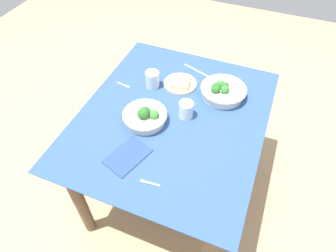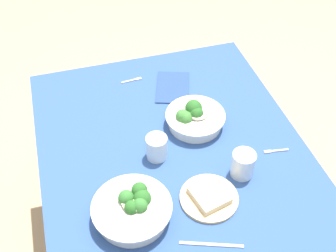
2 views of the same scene
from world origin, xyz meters
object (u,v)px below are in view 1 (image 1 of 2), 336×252
object	(u,v)px
water_glass_center	(152,79)
fork_by_far_bowl	(124,85)
fork_by_near_bowl	(149,183)
napkin_folded_upper	(128,156)
bread_side_plate	(180,83)
table_knife_left	(196,70)
broccoli_bowl_far	(146,116)
water_glass_side	(186,110)
broccoli_bowl_near	(222,91)

from	to	relation	value
water_glass_center	fork_by_far_bowl	bearing A→B (deg)	110.65
fork_by_near_bowl	napkin_folded_upper	xyz separation A→B (m)	(0.10, 0.16, 0.00)
bread_side_plate	table_knife_left	size ratio (longest dim) A/B	1.00
broccoli_bowl_far	table_knife_left	distance (m)	0.54
water_glass_side	fork_by_near_bowl	xyz separation A→B (m)	(-0.46, 0.01, -0.05)
broccoli_bowl_near	water_glass_side	distance (m)	0.27
broccoli_bowl_near	napkin_folded_upper	distance (m)	0.68
bread_side_plate	fork_by_near_bowl	bearing A→B (deg)	-171.22
broccoli_bowl_near	bread_side_plate	size ratio (longest dim) A/B	1.31
fork_by_near_bowl	napkin_folded_upper	bearing A→B (deg)	-36.16
napkin_folded_upper	fork_by_near_bowl	bearing A→B (deg)	-121.49
water_glass_side	table_knife_left	world-z (taller)	water_glass_side
water_glass_side	napkin_folded_upper	distance (m)	0.41
broccoli_bowl_far	broccoli_bowl_near	size ratio (longest dim) A/B	0.90
broccoli_bowl_near	bread_side_plate	xyz separation A→B (m)	(0.01, 0.26, -0.03)
bread_side_plate	fork_by_near_bowl	xyz separation A→B (m)	(-0.70, -0.11, -0.01)
fork_by_far_bowl	fork_by_near_bowl	world-z (taller)	same
bread_side_plate	water_glass_center	bearing A→B (deg)	116.11
broccoli_bowl_far	fork_by_far_bowl	xyz separation A→B (m)	(0.22, 0.25, -0.04)
broccoli_bowl_near	water_glass_side	world-z (taller)	broccoli_bowl_near
water_glass_center	table_knife_left	distance (m)	0.32
water_glass_center	napkin_folded_upper	world-z (taller)	water_glass_center
broccoli_bowl_far	napkin_folded_upper	distance (m)	0.25
napkin_folded_upper	table_knife_left	bearing A→B (deg)	-7.38
water_glass_side	fork_by_near_bowl	distance (m)	0.47
fork_by_near_bowl	water_glass_center	bearing A→B (deg)	-72.21
broccoli_bowl_far	fork_by_near_bowl	bearing A→B (deg)	-153.25
broccoli_bowl_far	water_glass_side	bearing A→B (deg)	-57.31
water_glass_center	napkin_folded_upper	size ratio (longest dim) A/B	0.47
broccoli_bowl_far	water_glass_side	xyz separation A→B (m)	(0.12, -0.19, 0.01)
broccoli_bowl_near	fork_by_near_bowl	bearing A→B (deg)	167.48
fork_by_near_bowl	napkin_folded_upper	distance (m)	0.19
table_knife_left	bread_side_plate	bearing A→B (deg)	93.74
water_glass_center	fork_by_near_bowl	world-z (taller)	water_glass_center
napkin_folded_upper	fork_by_far_bowl	bearing A→B (deg)	29.43
broccoli_bowl_near	fork_by_far_bowl	bearing A→B (deg)	102.52
broccoli_bowl_near	napkin_folded_upper	world-z (taller)	broccoli_bowl_near
bread_side_plate	fork_by_far_bowl	size ratio (longest dim) A/B	2.11
bread_side_plate	table_knife_left	distance (m)	0.17
fork_by_near_bowl	table_knife_left	bearing A→B (deg)	-90.70
fork_by_far_bowl	table_knife_left	world-z (taller)	same
broccoli_bowl_far	fork_by_far_bowl	size ratio (longest dim) A/B	2.48
broccoli_bowl_far	bread_side_plate	bearing A→B (deg)	-10.34
bread_side_plate	table_knife_left	world-z (taller)	bread_side_plate
fork_by_near_bowl	water_glass_side	bearing A→B (deg)	-96.11
water_glass_side	fork_by_far_bowl	distance (m)	0.45
bread_side_plate	table_knife_left	bearing A→B (deg)	-16.18
fork_by_far_bowl	napkin_folded_upper	bearing A→B (deg)	-52.06
broccoli_bowl_near	broccoli_bowl_far	bearing A→B (deg)	136.87
broccoli_bowl_near	table_knife_left	distance (m)	0.28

